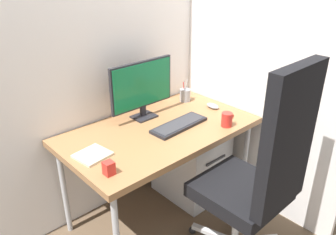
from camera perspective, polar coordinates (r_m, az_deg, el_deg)
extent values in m
plane|color=brown|center=(2.62, -1.27, -15.73)|extent=(8.00, 8.00, 0.00)
cube|color=white|center=(2.31, -8.37, 17.06)|extent=(2.22, 0.04, 2.80)
cube|color=white|center=(2.41, 13.19, 17.02)|extent=(0.04, 1.68, 2.80)
cube|color=#996B42|center=(2.23, -1.44, -2.27)|extent=(1.27, 0.73, 0.04)
cylinder|color=#B2B5BA|center=(2.62, 12.71, -7.42)|extent=(0.04, 0.04, 0.67)
cylinder|color=#B2B5BA|center=(2.38, -17.02, -11.64)|extent=(0.04, 0.04, 0.67)
cylinder|color=#B2B5BA|center=(2.94, 3.20, -2.86)|extent=(0.04, 0.04, 0.67)
sphere|color=black|center=(2.61, 11.07, -15.83)|extent=(0.05, 0.05, 0.05)
cube|color=silver|center=(2.47, 11.09, -17.36)|extent=(0.26, 0.20, 0.03)
sphere|color=black|center=(2.46, 4.11, -18.34)|extent=(0.05, 0.05, 0.05)
cube|color=silver|center=(2.40, 7.52, -18.73)|extent=(0.13, 0.29, 0.03)
cylinder|color=silver|center=(2.24, 11.44, -16.38)|extent=(0.04, 0.04, 0.34)
cube|color=black|center=(2.10, 11.96, -11.97)|extent=(0.47, 0.48, 0.09)
cube|color=black|center=(1.77, 19.47, -3.80)|extent=(0.42, 0.07, 0.78)
cube|color=silver|center=(2.67, 3.80, -7.18)|extent=(0.40, 0.48, 0.58)
cube|color=#262628|center=(2.47, 8.03, -7.12)|extent=(0.20, 0.01, 0.02)
cube|color=black|center=(2.37, -4.04, 0.18)|extent=(0.16, 0.13, 0.01)
cube|color=black|center=(2.36, -4.23, 1.26)|extent=(0.04, 0.02, 0.08)
cube|color=black|center=(2.29, -4.41, 5.54)|extent=(0.50, 0.02, 0.32)
cube|color=#14723F|center=(2.28, -4.19, 5.46)|extent=(0.47, 0.01, 0.30)
cube|color=black|center=(2.24, 1.89, -1.28)|extent=(0.42, 0.16, 0.02)
cube|color=#333338|center=(2.23, 1.89, -1.01)|extent=(0.38, 0.13, 0.00)
ellipsoid|color=#9EA0A5|center=(2.53, 7.51, 1.94)|extent=(0.07, 0.11, 0.03)
cylinder|color=#9EA0A5|center=(2.63, 2.89, 3.78)|extent=(0.08, 0.08, 0.10)
cylinder|color=silver|center=(2.60, 2.80, 5.03)|extent=(0.03, 0.01, 0.13)
cylinder|color=silver|center=(2.61, 3.04, 5.11)|extent=(0.03, 0.01, 0.13)
torus|color=orange|center=(2.62, 2.89, 3.98)|extent=(0.04, 0.04, 0.01)
cylinder|color=red|center=(2.63, 2.70, 4.74)|extent=(0.02, 0.01, 0.12)
cube|color=beige|center=(1.96, -12.54, -6.17)|extent=(0.20, 0.19, 0.02)
cylinder|color=red|center=(2.26, 9.83, -0.35)|extent=(0.07, 0.07, 0.09)
torus|color=red|center=(2.29, 10.59, 0.11)|extent=(0.05, 0.01, 0.05)
cube|color=red|center=(1.78, -9.90, -8.38)|extent=(0.05, 0.05, 0.07)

